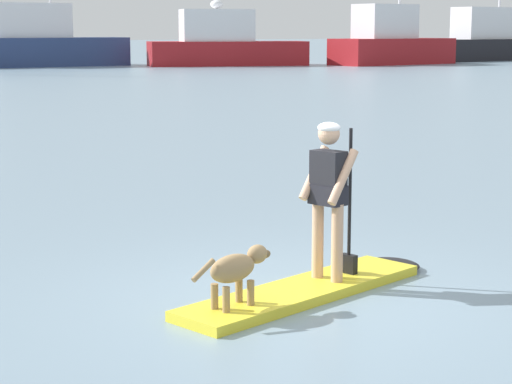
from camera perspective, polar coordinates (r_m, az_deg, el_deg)
The scene contains 8 objects.
ground_plane at distance 9.40m, azimuth 2.82°, elevation -6.35°, with size 400.00×400.00×0.00m, color gray.
paddleboard at distance 9.55m, azimuth 3.73°, elevation -5.78°, with size 3.30×1.65×0.10m.
person_paddler at distance 9.46m, azimuth 4.47°, elevation 0.16°, with size 0.67×0.58×1.61m.
dog at distance 8.64m, azimuth -1.19°, elevation -4.69°, with size 0.96×0.40×0.53m.
moored_boat_starboard at distance 67.99m, azimuth -12.97°, elevation 8.82°, with size 11.81×4.01×9.53m.
moored_boat_far_starboard at distance 67.88m, azimuth -1.94°, elevation 8.93°, with size 11.73×6.06×4.61m.
moored_boat_center at distance 70.85m, azimuth 8.18°, elevation 9.01°, with size 10.42×4.89×12.48m.
moored_boat_far_port at distance 81.25m, azimuth 13.99°, elevation 8.90°, with size 12.91×4.89×9.70m.
Camera 1 is at (-4.55, -7.80, 2.63)m, focal length 65.82 mm.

